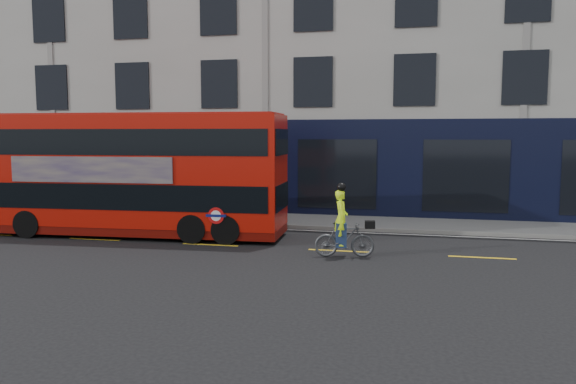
% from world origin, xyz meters
% --- Properties ---
extents(ground, '(120.00, 120.00, 0.00)m').
position_xyz_m(ground, '(0.00, 0.00, 0.00)').
color(ground, black).
rests_on(ground, ground).
extents(pavement, '(60.00, 3.00, 0.12)m').
position_xyz_m(pavement, '(0.00, 6.50, 0.06)').
color(pavement, gray).
rests_on(pavement, ground).
extents(kerb, '(60.00, 0.12, 0.13)m').
position_xyz_m(kerb, '(0.00, 5.00, 0.07)').
color(kerb, gray).
rests_on(kerb, ground).
extents(building_terrace, '(50.00, 10.07, 15.00)m').
position_xyz_m(building_terrace, '(0.00, 12.94, 7.49)').
color(building_terrace, '#AEACA4').
rests_on(building_terrace, ground).
extents(road_edge_line, '(58.00, 0.10, 0.01)m').
position_xyz_m(road_edge_line, '(0.00, 4.70, 0.00)').
color(road_edge_line, silver).
rests_on(road_edge_line, ground).
extents(lane_dashes, '(58.00, 0.12, 0.01)m').
position_xyz_m(lane_dashes, '(0.00, 1.50, 0.00)').
color(lane_dashes, gold).
rests_on(lane_dashes, ground).
extents(bus, '(10.27, 2.89, 4.09)m').
position_xyz_m(bus, '(-3.04, 2.50, 2.10)').
color(bus, '#B41107').
rests_on(bus, ground).
extents(cyclist, '(1.72, 0.77, 2.08)m').
position_xyz_m(cyclist, '(4.24, 0.72, 0.69)').
color(cyclist, '#4C4E51').
rests_on(cyclist, ground).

